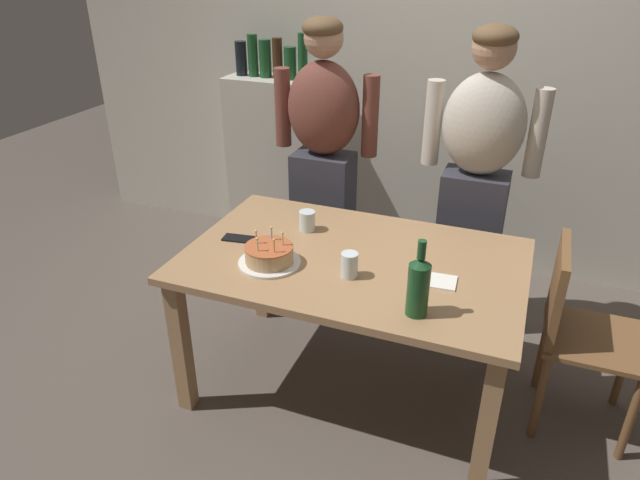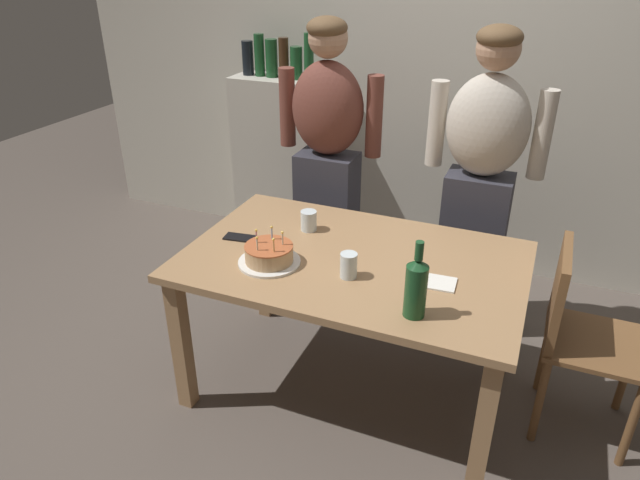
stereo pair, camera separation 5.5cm
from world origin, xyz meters
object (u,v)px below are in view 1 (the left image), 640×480
water_glass_far (307,221)px  dining_chair (575,324)px  cell_phone (238,238)px  water_glass_near (349,265)px  birthday_cake (269,256)px  napkin_stack (437,281)px  person_woman_cardigan (476,182)px  wine_bottle (418,285)px  person_man_bearded (323,162)px

water_glass_far → dining_chair: bearing=-0.5°
dining_chair → cell_phone: bearing=97.4°
cell_phone → dining_chair: dining_chair is taller
cell_phone → water_glass_near: bearing=-20.1°
birthday_cake → napkin_stack: birthday_cake is taller
person_woman_cardigan → wine_bottle: bearing=86.9°
birthday_cake → dining_chair: size_ratio=0.31×
birthday_cake → dining_chair: bearing=15.4°
person_woman_cardigan → person_man_bearded: bearing=0.0°
birthday_cake → water_glass_near: 0.36m
dining_chair → person_man_bearded: bearing=66.5°
water_glass_near → person_woman_cardigan: bearing=67.8°
person_woman_cardigan → dining_chair: 0.89m
birthday_cake → napkin_stack: 0.72m
wine_bottle → cell_phone: size_ratio=2.16×
cell_phone → person_man_bearded: size_ratio=0.09×
cell_phone → napkin_stack: 0.95m
birthday_cake → water_glass_far: 0.37m
water_glass_near → wine_bottle: bearing=-27.2°
wine_bottle → napkin_stack: (0.03, 0.26, -0.12)m
water_glass_near → water_glass_far: 0.48m
napkin_stack → person_woman_cardigan: (0.03, 0.85, 0.13)m
cell_phone → napkin_stack: bearing=-10.2°
person_man_bearded → person_woman_cardigan: size_ratio=1.00×
birthday_cake → wine_bottle: 0.70m
person_woman_cardigan → water_glass_near: bearing=67.8°
birthday_cake → wine_bottle: wine_bottle is taller
birthday_cake → person_woman_cardigan: bearing=52.5°
cell_phone → water_glass_far: bearing=30.3°
wine_bottle → dining_chair: size_ratio=0.36×
water_glass_far → person_man_bearded: size_ratio=0.06×
person_woman_cardigan → dining_chair: (0.55, -0.61, -0.36)m
person_man_bearded → wine_bottle: bearing=125.9°
dining_chair → person_woman_cardigan: bearing=41.8°
cell_phone → person_woman_cardigan: bearing=31.7°
water_glass_far → person_man_bearded: (-0.15, 0.60, 0.08)m
wine_bottle → person_man_bearded: 1.36m
water_glass_near → dining_chair: 1.02m
water_glass_near → water_glass_far: water_glass_near is taller
water_glass_far → dining_chair: dining_chair is taller
water_glass_near → napkin_stack: bearing=14.3°
water_glass_far → wine_bottle: wine_bottle is taller
wine_bottle → cell_phone: wine_bottle is taller
water_glass_far → napkin_stack: 0.73m
wine_bottle → dining_chair: (0.61, 0.49, -0.35)m
birthday_cake → water_glass_near: birthday_cake is taller
water_glass_near → water_glass_far: size_ratio=1.11×
cell_phone → person_woman_cardigan: 1.28m
birthday_cake → water_glass_near: size_ratio=2.50×
napkin_stack → person_woman_cardigan: bearing=88.0°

